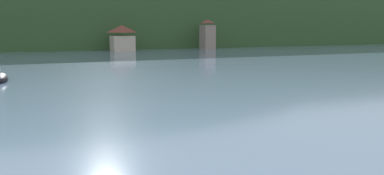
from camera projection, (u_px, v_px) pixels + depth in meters
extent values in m
cube|color=#2D4C28|center=(63.00, 13.00, 120.15)|extent=(352.00, 44.51, 20.77)
ellipsoid|color=#2D4C28|center=(115.00, 24.00, 137.78)|extent=(246.40, 31.16, 57.70)
cube|color=#BCB29E|center=(122.00, 43.00, 101.14)|extent=(5.51, 5.83, 3.92)
pyramid|color=brown|center=(122.00, 29.00, 100.58)|extent=(5.78, 6.12, 1.93)
cube|color=gray|center=(207.00, 37.00, 109.49)|extent=(3.14, 4.33, 6.72)
pyramid|color=brown|center=(208.00, 21.00, 108.83)|extent=(3.30, 4.55, 1.10)
ellipsoid|color=black|center=(1.00, 79.00, 43.49)|extent=(1.67, 4.88, 1.22)
cylinder|color=#ADADB2|center=(0.00, 70.00, 42.47)|extent=(0.11, 1.93, 0.05)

